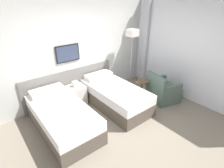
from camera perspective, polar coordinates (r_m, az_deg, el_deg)
The scene contains 9 objects.
ground_plane at distance 4.02m, azimuth 3.44°, elevation -14.84°, with size 16.00×16.00×0.00m, color slate.
wall_headboard at distance 4.82m, azimuth -12.04°, elevation 9.56°, with size 10.00×0.10×2.70m.
wall_window at distance 5.09m, azimuth 26.32°, elevation 8.76°, with size 0.21×4.41×2.70m.
bed_near_door at distance 4.04m, azimuth -16.00°, elevation -10.39°, with size 0.97×1.97×0.70m.
bed_near_window at distance 4.67m, azimuth 0.86°, elevation -3.87°, with size 0.97×1.97×0.70m.
nightstand at distance 4.86m, azimuth -11.46°, elevation -3.43°, with size 0.43×0.43×0.67m.
floor_lamp at distance 5.31m, azimuth 6.60°, elevation 14.67°, with size 0.28×0.28×1.84m.
side_table at distance 5.01m, azimuth 9.67°, elevation -0.83°, with size 0.37×0.37×0.57m.
armchair at distance 5.13m, azimuth 16.14°, elevation -2.29°, with size 0.87×0.89×0.82m.
Camera 1 is at (-2.08, -2.21, 2.63)m, focal length 28.00 mm.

